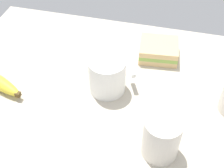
{
  "coord_description": "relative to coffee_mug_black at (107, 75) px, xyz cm",
  "views": [
    {
      "loc": [
        13.21,
        -52.99,
        59.62
      ],
      "look_at": [
        0.0,
        0.0,
        5.0
      ],
      "focal_mm": 49.44,
      "sensor_mm": 36.0,
      "label": 1
    }
  ],
  "objects": [
    {
      "name": "sandwich_main",
      "position": [
        10.91,
        16.26,
        -2.61
      ],
      "size": [
        11.66,
        10.7,
        4.4
      ],
      "color": "#DBB77A",
      "rests_on": "tabletop"
    },
    {
      "name": "coffee_mug_black",
      "position": [
        0.0,
        0.0,
        0.0
      ],
      "size": [
        11.83,
        9.49,
        9.35
      ],
      "color": "white",
      "rests_on": "tabletop"
    },
    {
      "name": "coffee_mug_spare",
      "position": [
        15.58,
        -15.59,
        0.35
      ],
      "size": [
        7.86,
        10.08,
        10.05
      ],
      "color": "silver",
      "rests_on": "tabletop"
    },
    {
      "name": "tabletop",
      "position": [
        1.47,
        -1.06,
        -5.81
      ],
      "size": [
        90.0,
        64.0,
        2.0
      ],
      "primitive_type": "cube",
      "color": "#BCB29E",
      "rests_on": "ground"
    }
  ]
}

